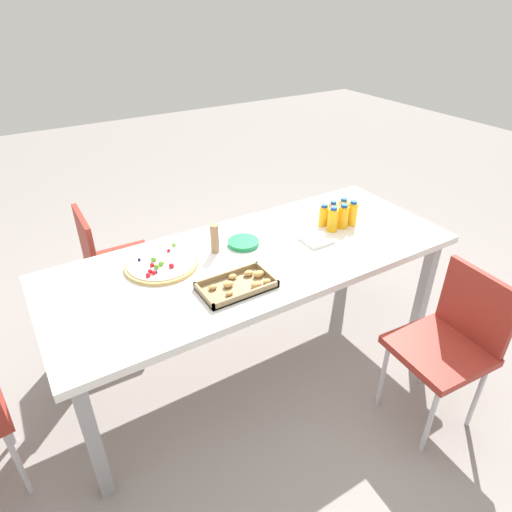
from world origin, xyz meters
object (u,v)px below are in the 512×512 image
object	(u,v)px
juice_bottle_4	(343,216)
snack_tray	(239,285)
juice_bottle_0	(343,209)
juice_bottle_2	(324,216)
juice_bottle_5	(333,220)
plate_stack	(243,243)
chair_near_right	(111,260)
chair_far_left	(452,338)
juice_bottle_1	(332,213)
napkin_stack	(316,240)
cardboard_tube	(215,239)
juice_bottle_3	(353,214)
fruit_pizza	(161,263)
party_table	(256,265)

from	to	relation	value
juice_bottle_4	snack_tray	world-z (taller)	juice_bottle_4
juice_bottle_0	juice_bottle_2	size ratio (longest dim) A/B	1.03
juice_bottle_5	plate_stack	distance (m)	0.53
chair_near_right	juice_bottle_2	world-z (taller)	juice_bottle_2
chair_far_left	juice_bottle_5	xyz separation A→B (m)	(0.10, -0.80, 0.31)
juice_bottle_0	plate_stack	size ratio (longest dim) A/B	0.80
chair_far_left	juice_bottle_1	world-z (taller)	juice_bottle_1
juice_bottle_1	napkin_stack	bearing A→B (deg)	30.93
juice_bottle_0	plate_stack	bearing A→B (deg)	-3.89
chair_far_left	snack_tray	xyz separation A→B (m)	(0.82, -0.60, 0.26)
cardboard_tube	juice_bottle_4	bearing A→B (deg)	169.60
napkin_stack	snack_tray	bearing A→B (deg)	14.86
snack_tray	plate_stack	distance (m)	0.39
juice_bottle_3	napkin_stack	bearing A→B (deg)	8.71
fruit_pizza	juice_bottle_4	bearing A→B (deg)	171.40
juice_bottle_4	fruit_pizza	xyz separation A→B (m)	(1.04, -0.16, -0.06)
juice_bottle_3	cardboard_tube	world-z (taller)	cardboard_tube
party_table	juice_bottle_2	world-z (taller)	juice_bottle_2
juice_bottle_4	juice_bottle_3	bearing A→B (deg)	175.06
juice_bottle_0	juice_bottle_5	distance (m)	0.17
juice_bottle_2	juice_bottle_3	world-z (taller)	juice_bottle_3
juice_bottle_0	fruit_pizza	distance (m)	1.12
juice_bottle_5	fruit_pizza	size ratio (longest dim) A/B	0.41
napkin_stack	party_table	bearing A→B (deg)	-7.98
fruit_pizza	plate_stack	distance (m)	0.45
juice_bottle_1	fruit_pizza	bearing A→B (deg)	-4.35
plate_stack	cardboard_tube	size ratio (longest dim) A/B	1.08
juice_bottle_1	plate_stack	xyz separation A→B (m)	(0.58, -0.04, -0.05)
juice_bottle_4	cardboard_tube	distance (m)	0.76
fruit_pizza	napkin_stack	world-z (taller)	fruit_pizza
chair_near_right	napkin_stack	xyz separation A→B (m)	(-0.94, 0.81, 0.25)
party_table	plate_stack	size ratio (longest dim) A/B	12.61
juice_bottle_5	juice_bottle_2	bearing A→B (deg)	-91.00
juice_bottle_4	chair_near_right	bearing A→B (deg)	-32.97
snack_tray	napkin_stack	size ratio (longest dim) A/B	2.31
juice_bottle_0	napkin_stack	distance (m)	0.33
plate_stack	party_table	bearing A→B (deg)	90.43
fruit_pizza	napkin_stack	distance (m)	0.84
juice_bottle_0	juice_bottle_3	bearing A→B (deg)	90.09
chair_near_right	cardboard_tube	bearing A→B (deg)	35.06
juice_bottle_3	fruit_pizza	bearing A→B (deg)	-8.37
juice_bottle_3	chair_far_left	bearing A→B (deg)	86.42
chair_far_left	juice_bottle_5	bearing A→B (deg)	10.91
party_table	plate_stack	world-z (taller)	plate_stack
fruit_pizza	snack_tray	distance (m)	0.43
party_table	chair_far_left	distance (m)	1.02
party_table	chair_near_right	distance (m)	0.97
party_table	juice_bottle_5	world-z (taller)	juice_bottle_5
fruit_pizza	cardboard_tube	world-z (taller)	cardboard_tube
juice_bottle_4	juice_bottle_5	world-z (taller)	juice_bottle_5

